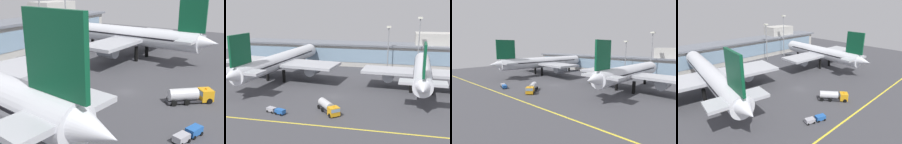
# 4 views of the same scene
# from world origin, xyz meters

# --- Properties ---
(ground_plane) EXTENTS (180.00, 180.00, 0.00)m
(ground_plane) POSITION_xyz_m (0.00, 0.00, 0.00)
(ground_plane) COLOR #424247
(airliner_near_right) EXTENTS (39.85, 50.36, 18.21)m
(airliner_near_right) POSITION_xyz_m (26.88, 11.97, 6.66)
(airliner_near_right) COLOR black
(airliner_near_right) RESTS_ON ground
(fuel_tanker_truck) EXTENTS (7.68, 8.48, 2.90)m
(fuel_tanker_truck) POSITION_xyz_m (1.74, -13.37, 1.51)
(fuel_tanker_truck) COLOR black
(fuel_tanker_truck) RESTS_ON ground
(baggage_tug_near) EXTENTS (5.78, 3.37, 1.40)m
(baggage_tug_near) POSITION_xyz_m (-11.65, -16.92, 0.79)
(baggage_tug_near) COLOR black
(baggage_tug_near) RESTS_ON ground
(apron_light_mast_west) EXTENTS (1.80, 1.80, 23.03)m
(apron_light_mast_west) POSITION_xyz_m (26.78, 38.42, 15.13)
(apron_light_mast_west) COLOR gray
(apron_light_mast_west) RESTS_ON ground
(apron_light_mast_centre) EXTENTS (1.80, 1.80, 19.18)m
(apron_light_mast_centre) POSITION_xyz_m (14.41, 38.15, 12.96)
(apron_light_mast_centre) COLOR gray
(apron_light_mast_centre) RESTS_ON ground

